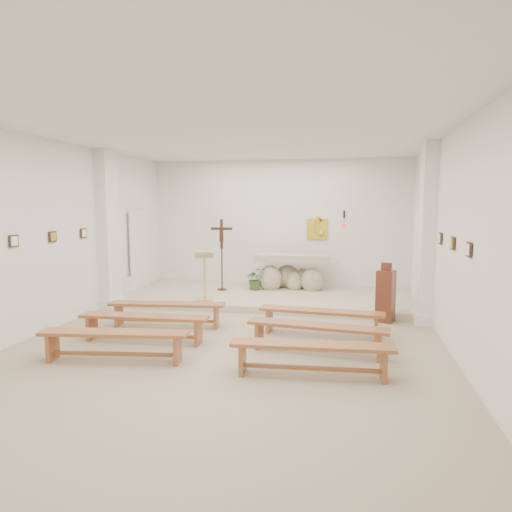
% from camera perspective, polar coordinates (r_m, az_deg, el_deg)
% --- Properties ---
extents(ground, '(7.00, 10.00, 0.00)m').
position_cam_1_polar(ground, '(7.87, -3.00, -10.64)').
color(ground, tan).
rests_on(ground, ground).
extents(wall_left, '(0.02, 10.00, 3.50)m').
position_cam_1_polar(wall_left, '(9.08, -24.92, 2.31)').
color(wall_left, white).
rests_on(wall_left, ground).
extents(wall_right, '(0.02, 10.00, 3.50)m').
position_cam_1_polar(wall_right, '(7.46, 23.83, 1.57)').
color(wall_right, white).
rests_on(wall_right, ground).
extents(wall_back, '(7.00, 0.02, 3.50)m').
position_cam_1_polar(wall_back, '(12.42, 2.81, 3.90)').
color(wall_back, white).
rests_on(wall_back, ground).
extents(ceiling, '(7.00, 10.00, 0.02)m').
position_cam_1_polar(ceiling, '(7.61, -3.16, 15.35)').
color(ceiling, silver).
rests_on(ceiling, wall_back).
extents(sanctuary_platform, '(6.98, 3.00, 0.15)m').
position_cam_1_polar(sanctuary_platform, '(11.17, 1.57, -5.07)').
color(sanctuary_platform, '#B8AC8D').
rests_on(sanctuary_platform, ground).
extents(pilaster_left, '(0.26, 0.55, 3.50)m').
position_cam_1_polar(pilaster_left, '(10.69, -18.01, 3.15)').
color(pilaster_left, white).
rests_on(pilaster_left, ground).
extents(pilaster_right, '(0.26, 0.55, 3.50)m').
position_cam_1_polar(pilaster_right, '(9.40, 20.58, 2.63)').
color(pilaster_right, white).
rests_on(pilaster_right, ground).
extents(gold_wall_relief, '(0.55, 0.04, 0.55)m').
position_cam_1_polar(gold_wall_relief, '(12.28, 7.64, 3.35)').
color(gold_wall_relief, gold).
rests_on(gold_wall_relief, wall_back).
extents(sanctuary_lamp, '(0.11, 0.36, 0.44)m').
position_cam_1_polar(sanctuary_lamp, '(11.99, 10.91, 3.97)').
color(sanctuary_lamp, black).
rests_on(sanctuary_lamp, wall_back).
extents(station_frame_left_front, '(0.03, 0.20, 0.20)m').
position_cam_1_polar(station_frame_left_front, '(8.44, -28.02, 1.67)').
color(station_frame_left_front, '#382218').
rests_on(station_frame_left_front, wall_left).
extents(station_frame_left_mid, '(0.03, 0.20, 0.20)m').
position_cam_1_polar(station_frame_left_mid, '(9.23, -24.07, 2.22)').
color(station_frame_left_mid, '#382218').
rests_on(station_frame_left_mid, wall_left).
extents(station_frame_left_rear, '(0.03, 0.20, 0.20)m').
position_cam_1_polar(station_frame_left_rear, '(10.06, -20.75, 2.68)').
color(station_frame_left_rear, '#382218').
rests_on(station_frame_left_rear, wall_left).
extents(station_frame_right_front, '(0.03, 0.20, 0.20)m').
position_cam_1_polar(station_frame_right_front, '(6.68, 25.07, 0.73)').
color(station_frame_right_front, '#382218').
rests_on(station_frame_right_front, wall_right).
extents(station_frame_right_mid, '(0.03, 0.20, 0.20)m').
position_cam_1_polar(station_frame_right_mid, '(7.65, 23.36, 1.48)').
color(station_frame_right_mid, '#382218').
rests_on(station_frame_right_mid, wall_right).
extents(station_frame_right_rear, '(0.03, 0.20, 0.20)m').
position_cam_1_polar(station_frame_right_rear, '(8.63, 22.03, 2.05)').
color(station_frame_right_rear, '#382218').
rests_on(station_frame_right_rear, wall_right).
extents(radiator_left, '(0.10, 0.85, 0.52)m').
position_cam_1_polar(radiator_left, '(11.50, -16.28, -4.00)').
color(radiator_left, silver).
rests_on(radiator_left, ground).
extents(radiator_right, '(0.10, 0.85, 0.52)m').
position_cam_1_polar(radiator_right, '(10.29, 19.98, -5.37)').
color(radiator_right, silver).
rests_on(radiator_right, ground).
extents(altar, '(1.91, 0.89, 0.98)m').
position_cam_1_polar(altar, '(11.75, 4.49, -2.28)').
color(altar, beige).
rests_on(altar, sanctuary_platform).
extents(lectern, '(0.48, 0.44, 1.13)m').
position_cam_1_polar(lectern, '(10.36, -6.45, -2.47)').
color(lectern, tan).
rests_on(lectern, sanctuary_platform).
extents(crucifix_stand, '(0.54, 0.24, 1.80)m').
position_cam_1_polar(crucifix_stand, '(11.47, -4.31, 0.85)').
color(crucifix_stand, '#371E11').
rests_on(crucifix_stand, sanctuary_platform).
extents(potted_plant, '(0.66, 0.64, 0.56)m').
position_cam_1_polar(potted_plant, '(11.58, -0.03, -2.86)').
color(potted_plant, '#325622').
rests_on(potted_plant, sanctuary_platform).
extents(donation_pedestal, '(0.41, 0.41, 1.18)m').
position_cam_1_polar(donation_pedestal, '(9.37, 15.89, -4.80)').
color(donation_pedestal, maroon).
rests_on(donation_pedestal, ground).
extents(bench_left_front, '(2.21, 0.62, 0.46)m').
position_cam_1_polar(bench_left_front, '(8.85, -11.06, -6.48)').
color(bench_left_front, brown).
rests_on(bench_left_front, ground).
extents(bench_right_front, '(2.21, 0.51, 0.46)m').
position_cam_1_polar(bench_right_front, '(8.20, 8.14, -7.48)').
color(bench_right_front, brown).
rests_on(bench_right_front, ground).
extents(bench_left_second, '(2.20, 0.45, 0.46)m').
position_cam_1_polar(bench_left_second, '(7.98, -13.84, -8.00)').
color(bench_left_second, brown).
rests_on(bench_left_second, ground).
extents(bench_right_second, '(2.21, 0.60, 0.46)m').
position_cam_1_polar(bench_right_second, '(7.25, 7.64, -9.36)').
color(bench_right_second, brown).
rests_on(bench_right_second, ground).
extents(bench_left_third, '(2.22, 0.65, 0.46)m').
position_cam_1_polar(bench_left_third, '(7.13, -17.31, -9.87)').
color(bench_left_third, brown).
rests_on(bench_left_third, ground).
extents(bench_right_third, '(2.21, 0.50, 0.46)m').
position_cam_1_polar(bench_right_third, '(6.30, 6.98, -11.81)').
color(bench_right_third, brown).
rests_on(bench_right_third, ground).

